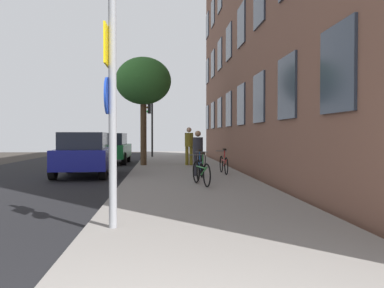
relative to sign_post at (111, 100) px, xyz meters
The scene contains 14 objects.
ground_plane 11.33m from the sign_post, 99.40° to the left, with size 41.80×41.80×0.00m, color #332D28.
road_asphalt 11.85m from the sign_post, 109.63° to the left, with size 7.00×38.00×0.01m, color black.
sidewalk 11.30m from the sign_post, 81.30° to the left, with size 4.20×38.00×0.12m, color gray.
sign_post is the anchor object (origin of this frame).
traffic_light 21.12m from the sign_post, 89.78° to the left, with size 0.43×0.24×3.66m.
tree_near 13.61m from the sign_post, 90.28° to the left, with size 2.61×2.61×5.06m.
bicycle_0 5.90m from the sign_post, 70.56° to the left, with size 0.50×1.68×0.94m.
bicycle_1 7.36m from the sign_post, 73.83° to the left, with size 0.51×1.74×0.96m.
bicycle_2 9.43m from the sign_post, 70.89° to the left, with size 0.42×1.68×0.92m.
bicycle_3 12.77m from the sign_post, 78.63° to the left, with size 0.51×1.73×0.97m.
pedestrian_0 8.39m from the sign_post, 75.87° to the left, with size 0.43×0.43×1.56m.
pedestrian_1 13.52m from the sign_post, 81.17° to the left, with size 0.44×0.44×1.77m.
car_0 9.68m from the sign_post, 102.45° to the left, with size 2.04×4.20×1.62m.
car_1 16.53m from the sign_post, 96.84° to the left, with size 1.98×4.25×1.62m.
Camera 1 is at (0.17, -2.47, 1.54)m, focal length 39.52 mm.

